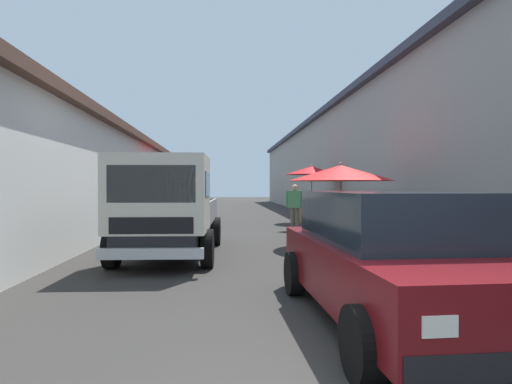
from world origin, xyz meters
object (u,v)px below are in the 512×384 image
fruit_stall_far_right (339,182)px  fruit_stall_far_left (311,178)px  delivery_truck (166,210)px  vendor_by_crates (295,204)px  hatchback_car (393,256)px  fruit_stall_near_left (171,177)px

fruit_stall_far_right → fruit_stall_far_left: 7.04m
fruit_stall_far_left → delivery_truck: bearing=151.3°
delivery_truck → vendor_by_crates: size_ratio=3.15×
hatchback_car → delivery_truck: bearing=36.7°
fruit_stall_near_left → fruit_stall_far_left: bearing=-95.0°
fruit_stall_near_left → hatchback_car: 13.96m
hatchback_car → fruit_stall_far_right: bearing=-10.0°
fruit_stall_far_right → hatchback_car: fruit_stall_far_right is taller
fruit_stall_far_left → fruit_stall_near_left: 5.81m
fruit_stall_far_left → fruit_stall_far_right: bearing=173.8°
hatchback_car → vendor_by_crates: 9.80m
fruit_stall_near_left → vendor_by_crates: bearing=-127.6°
hatchback_car → vendor_by_crates: size_ratio=2.50×
fruit_stall_far_left → delivery_truck: (-8.77, 4.80, -0.82)m
delivery_truck → hatchback_car: bearing=-143.3°
hatchback_car → delivery_truck: 5.06m
hatchback_car → vendor_by_crates: bearing=-3.5°
fruit_stall_near_left → hatchback_car: bearing=-163.3°
fruit_stall_far_left → vendor_by_crates: (-3.04, 1.19, -0.95)m
fruit_stall_near_left → hatchback_car: size_ratio=0.66×
fruit_stall_far_left → vendor_by_crates: size_ratio=1.54×
delivery_truck → vendor_by_crates: bearing=-32.2°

